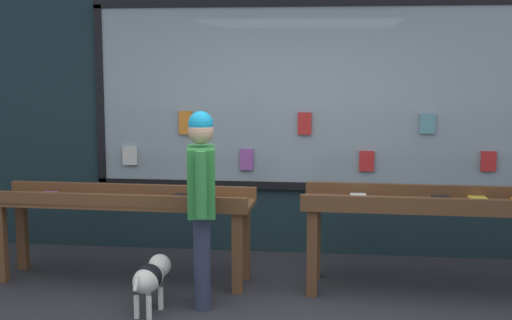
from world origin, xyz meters
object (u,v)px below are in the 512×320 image
at_px(display_table_right, 441,212).
at_px(small_dog, 150,277).
at_px(display_table_left, 123,208).
at_px(person_browsing, 201,195).

xyz_separation_m(display_table_right, small_dog, (-2.39, -0.79, -0.43)).
distance_m(display_table_left, small_dog, 1.00).
bearing_deg(small_dog, display_table_right, -63.35).
bearing_deg(display_table_left, small_dog, -59.31).
xyz_separation_m(display_table_left, person_browsing, (0.86, -0.60, 0.26)).
bearing_deg(small_dog, person_browsing, -55.65).
distance_m(display_table_right, person_browsing, 2.11).
height_order(display_table_left, small_dog, display_table_left).
xyz_separation_m(display_table_left, display_table_right, (2.86, 0.00, 0.04)).
bearing_deg(person_browsing, display_table_right, -84.17).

